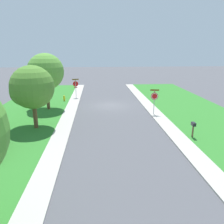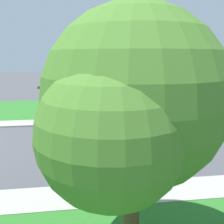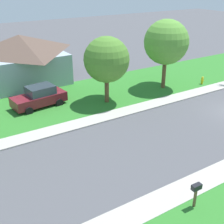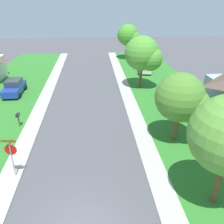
# 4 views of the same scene
# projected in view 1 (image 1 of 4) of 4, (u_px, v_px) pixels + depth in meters

# --- Properties ---
(ground_plane) EXTENTS (120.00, 120.00, 0.00)m
(ground_plane) POSITION_uv_depth(u_px,v_px,m) (110.00, 106.00, 27.69)
(ground_plane) COLOR #4C4C51
(sidewalk_east) EXTENTS (1.40, 56.00, 0.10)m
(sidewalk_east) POSITION_uv_depth(u_px,v_px,m) (56.00, 148.00, 15.85)
(sidewalk_east) COLOR #ADA89E
(sidewalk_east) RESTS_ON ground
(sidewalk_west) EXTENTS (1.40, 56.00, 0.10)m
(sidewalk_west) POSITION_uv_depth(u_px,v_px,m) (184.00, 144.00, 16.50)
(sidewalk_west) COLOR #ADA89E
(sidewalk_west) RESTS_ON ground
(stop_sign_near_corner) EXTENTS (0.90, 0.90, 2.77)m
(stop_sign_near_corner) POSITION_uv_depth(u_px,v_px,m) (76.00, 85.00, 31.28)
(stop_sign_near_corner) COLOR #9E9EA3
(stop_sign_near_corner) RESTS_ON ground
(stop_sign_far_corner) EXTENTS (0.91, 0.91, 2.77)m
(stop_sign_far_corner) POSITION_uv_depth(u_px,v_px,m) (154.00, 98.00, 23.27)
(stop_sign_far_corner) COLOR #9E9EA3
(stop_sign_far_corner) RESTS_ON ground
(tree_across_right) EXTENTS (4.34, 4.04, 6.40)m
(tree_across_right) POSITION_uv_depth(u_px,v_px,m) (44.00, 73.00, 24.86)
(tree_across_right) COLOR brown
(tree_across_right) RESTS_ON ground
(tree_corner_large) EXTENTS (3.97, 3.70, 5.55)m
(tree_corner_large) POSITION_uv_depth(u_px,v_px,m) (30.00, 88.00, 18.93)
(tree_corner_large) COLOR brown
(tree_corner_large) RESTS_ON ground
(fire_hydrant) EXTENTS (0.38, 0.22, 0.83)m
(fire_hydrant) POSITION_uv_depth(u_px,v_px,m) (64.00, 98.00, 29.63)
(fire_hydrant) COLOR gold
(fire_hydrant) RESTS_ON ground
(mailbox) EXTENTS (0.26, 0.49, 1.31)m
(mailbox) POSITION_uv_depth(u_px,v_px,m) (193.00, 126.00, 17.36)
(mailbox) COLOR brown
(mailbox) RESTS_ON ground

